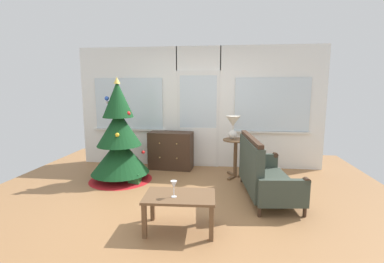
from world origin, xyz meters
TOP-DOWN VIEW (x-y plane):
  - ground_plane at (0.00, 0.00)m, footprint 6.76×6.76m
  - back_wall_with_door at (0.00, 2.08)m, footprint 5.20×0.14m
  - christmas_tree at (-1.34, 0.95)m, footprint 1.15×1.15m
  - dresser_cabinet at (-0.55, 1.79)m, footprint 0.93×0.49m
  - settee_sofa at (1.17, 0.43)m, footprint 0.86×1.56m
  - side_table at (0.78, 1.36)m, footprint 0.50×0.48m
  - table_lamp at (0.72, 1.40)m, footprint 0.28×0.28m
  - coffee_table at (0.06, -0.73)m, footprint 0.86×0.56m
  - wine_glass at (0.00, -0.79)m, footprint 0.08×0.08m
  - gift_box at (-1.01, 0.77)m, footprint 0.20×0.18m

SIDE VIEW (x-z plane):
  - ground_plane at x=0.00m, z-range 0.00..0.00m
  - gift_box at x=-1.01m, z-range 0.00..0.20m
  - coffee_table at x=0.06m, z-range 0.15..0.59m
  - settee_sofa at x=1.17m, z-range -0.10..0.86m
  - dresser_cabinet at x=-0.55m, z-range 0.00..0.78m
  - side_table at x=0.78m, z-range 0.15..0.89m
  - wine_glass at x=0.00m, z-range 0.48..0.67m
  - christmas_tree at x=-1.34m, z-range -0.23..1.65m
  - table_lamp at x=0.72m, z-range 0.80..1.24m
  - back_wall_with_door at x=0.00m, z-range 0.00..2.55m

